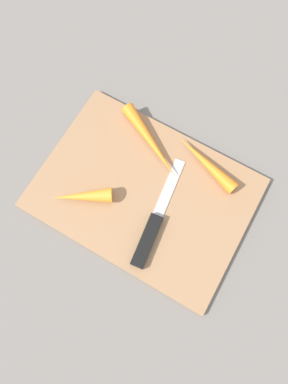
% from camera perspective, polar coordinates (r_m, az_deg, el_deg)
% --- Properties ---
extents(ground_plane, '(1.40, 1.40, 0.00)m').
position_cam_1_polar(ground_plane, '(0.60, 0.00, -0.33)').
color(ground_plane, slate).
extents(cutting_board, '(0.36, 0.26, 0.01)m').
position_cam_1_polar(cutting_board, '(0.60, 0.00, -0.17)').
color(cutting_board, '#99704C').
rests_on(cutting_board, ground_plane).
extents(knife, '(0.05, 0.20, 0.01)m').
position_cam_1_polar(knife, '(0.57, 1.02, -6.88)').
color(knife, '#B7B7BC').
rests_on(knife, cutting_board).
extents(carrot_longest, '(0.15, 0.10, 0.02)m').
position_cam_1_polar(carrot_longest, '(0.61, 1.13, 8.42)').
color(carrot_longest, orange).
rests_on(carrot_longest, cutting_board).
extents(carrot_shortest, '(0.10, 0.08, 0.03)m').
position_cam_1_polar(carrot_shortest, '(0.58, -10.20, -0.73)').
color(carrot_shortest, orange).
rests_on(carrot_shortest, cutting_board).
extents(carrot_medium, '(0.13, 0.06, 0.02)m').
position_cam_1_polar(carrot_medium, '(0.61, 10.26, 4.80)').
color(carrot_medium, orange).
rests_on(carrot_medium, cutting_board).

